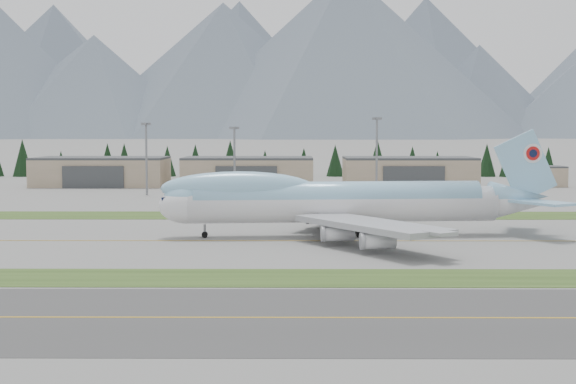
{
  "coord_description": "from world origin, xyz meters",
  "views": [
    {
      "loc": [
        1.76,
        -149.41,
        20.73
      ],
      "look_at": [
        0.71,
        15.95,
        8.0
      ],
      "focal_mm": 50.0,
      "sensor_mm": 36.0,
      "label": 1
    }
  ],
  "objects_px": {
    "hangar_center": "(248,171)",
    "boeing_747_freighter": "(339,201)",
    "service_vehicle_b": "(323,192)",
    "hangar_left": "(102,171)",
    "service_vehicle_c": "(489,190)",
    "service_vehicle_a": "(189,192)",
    "hangar_right": "(409,172)"
  },
  "relations": [
    {
      "from": "hangar_left",
      "to": "service_vehicle_b",
      "type": "xyz_separation_m",
      "value": [
        81.93,
        -32.03,
        -5.39
      ]
    },
    {
      "from": "hangar_center",
      "to": "hangar_right",
      "type": "bearing_deg",
      "value": 0.0
    },
    {
      "from": "hangar_center",
      "to": "service_vehicle_c",
      "type": "xyz_separation_m",
      "value": [
        84.62,
        -22.15,
        -5.39
      ]
    },
    {
      "from": "hangar_center",
      "to": "service_vehicle_b",
      "type": "xyz_separation_m",
      "value": [
        26.93,
        -32.03,
        -5.39
      ]
    },
    {
      "from": "hangar_center",
      "to": "boeing_747_freighter",
      "type": "bearing_deg",
      "value": -79.81
    },
    {
      "from": "boeing_747_freighter",
      "to": "service_vehicle_c",
      "type": "relative_size",
      "value": 17.86
    },
    {
      "from": "service_vehicle_b",
      "to": "service_vehicle_c",
      "type": "xyz_separation_m",
      "value": [
        57.69,
        9.88,
        0.0
      ]
    },
    {
      "from": "service_vehicle_c",
      "to": "hangar_left",
      "type": "bearing_deg",
      "value": -162.26
    },
    {
      "from": "service_vehicle_a",
      "to": "service_vehicle_c",
      "type": "relative_size",
      "value": 0.78
    },
    {
      "from": "hangar_right",
      "to": "service_vehicle_c",
      "type": "distance_m",
      "value": 33.55
    },
    {
      "from": "hangar_center",
      "to": "service_vehicle_b",
      "type": "height_order",
      "value": "hangar_center"
    },
    {
      "from": "service_vehicle_a",
      "to": "service_vehicle_c",
      "type": "xyz_separation_m",
      "value": [
        103.04,
        7.33,
        0.0
      ]
    },
    {
      "from": "service_vehicle_b",
      "to": "service_vehicle_c",
      "type": "relative_size",
      "value": 0.78
    },
    {
      "from": "service_vehicle_c",
      "to": "boeing_747_freighter",
      "type": "bearing_deg",
      "value": -89.22
    },
    {
      "from": "service_vehicle_b",
      "to": "hangar_left",
      "type": "bearing_deg",
      "value": 59.82
    },
    {
      "from": "boeing_747_freighter",
      "to": "hangar_center",
      "type": "height_order",
      "value": "boeing_747_freighter"
    },
    {
      "from": "boeing_747_freighter",
      "to": "service_vehicle_b",
      "type": "xyz_separation_m",
      "value": [
        1.22,
        111.05,
        -6.94
      ]
    },
    {
      "from": "hangar_center",
      "to": "service_vehicle_b",
      "type": "bearing_deg",
      "value": -49.95
    },
    {
      "from": "boeing_747_freighter",
      "to": "hangar_right",
      "type": "xyz_separation_m",
      "value": [
        34.29,
        143.08,
        -1.55
      ]
    },
    {
      "from": "service_vehicle_c",
      "to": "service_vehicle_a",
      "type": "bearing_deg",
      "value": -149.17
    },
    {
      "from": "boeing_747_freighter",
      "to": "hangar_right",
      "type": "bearing_deg",
      "value": 71.47
    },
    {
      "from": "hangar_center",
      "to": "hangar_left",
      "type": "bearing_deg",
      "value": 180.0
    },
    {
      "from": "boeing_747_freighter",
      "to": "service_vehicle_a",
      "type": "bearing_deg",
      "value": 106.18
    },
    {
      "from": "hangar_left",
      "to": "hangar_center",
      "type": "height_order",
      "value": "same"
    },
    {
      "from": "hangar_right",
      "to": "service_vehicle_a",
      "type": "bearing_deg",
      "value": -159.39
    },
    {
      "from": "boeing_747_freighter",
      "to": "service_vehicle_a",
      "type": "xyz_separation_m",
      "value": [
        -44.13,
        113.59,
        -6.94
      ]
    },
    {
      "from": "hangar_right",
      "to": "boeing_747_freighter",
      "type": "bearing_deg",
      "value": -103.48
    },
    {
      "from": "boeing_747_freighter",
      "to": "service_vehicle_c",
      "type": "bearing_deg",
      "value": 58.98
    },
    {
      "from": "hangar_center",
      "to": "hangar_right",
      "type": "height_order",
      "value": "same"
    },
    {
      "from": "hangar_right",
      "to": "service_vehicle_a",
      "type": "relative_size",
      "value": 13.77
    },
    {
      "from": "boeing_747_freighter",
      "to": "service_vehicle_c",
      "type": "xyz_separation_m",
      "value": [
        58.91,
        120.93,
        -6.94
      ]
    },
    {
      "from": "service_vehicle_b",
      "to": "service_vehicle_c",
      "type": "height_order",
      "value": "service_vehicle_c"
    }
  ]
}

